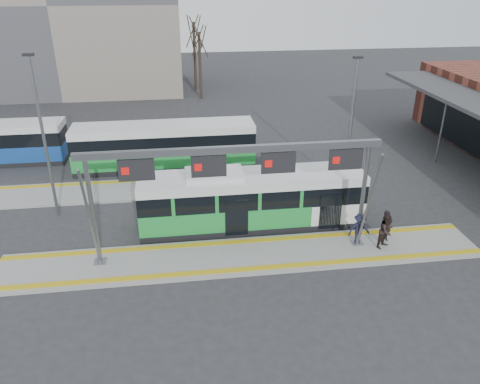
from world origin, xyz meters
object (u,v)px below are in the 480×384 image
Objects in this scene: passenger_a at (386,226)px; passenger_b at (386,231)px; gantry at (236,170)px; hero_bus at (251,200)px; passenger_c at (359,229)px.

passenger_b reaches higher than passenger_a.
gantry is 4.15m from hero_bus.
passenger_c is (4.70, -2.81, -0.47)m from hero_bus.
passenger_a is 0.92× the size of passenger_b.
passenger_a is at bearing 7.01° from passenger_c.
gantry reaches higher than passenger_c.
passenger_b is 1.23m from passenger_c.
passenger_b reaches higher than passenger_c.
hero_bus reaches higher than passenger_b.
passenger_b is at bearing -3.61° from gantry.
passenger_c is (5.83, -0.04, -3.35)m from gantry.
passenger_a is 1.41m from passenger_c.
gantry is at bearing 144.90° from passenger_b.
hero_bus is at bearing 149.37° from passenger_c.
passenger_c is at bearing -0.43° from gantry.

